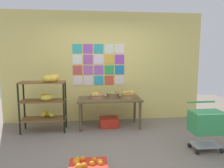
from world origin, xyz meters
TOP-DOWN VIEW (x-y plane):
  - ground at (0.00, 0.00)m, footprint 9.67×9.67m
  - back_wall_with_art at (-0.00, 1.86)m, footprint 4.92×0.07m
  - banana_shelf_unit at (-1.30, 1.21)m, footprint 0.94×0.48m
  - display_table at (0.08, 1.33)m, footprint 1.43×0.65m
  - fruit_basket_left at (0.17, 1.43)m, footprint 0.30×0.30m
  - fruit_basket_back_left at (0.51, 1.26)m, footprint 0.35×0.35m
  - fruit_basket_centre at (-0.21, 1.33)m, footprint 0.34×0.34m
  - produce_crate_under_table at (0.07, 1.33)m, footprint 0.41×0.35m
  - shopping_cart at (1.62, -0.09)m, footprint 0.54×0.42m

SIDE VIEW (x-z plane):
  - ground at x=0.00m, z-range 0.00..0.00m
  - produce_crate_under_table at x=0.07m, z-range 0.00..0.21m
  - shopping_cart at x=1.62m, z-range 0.06..0.89m
  - display_table at x=0.08m, z-range 0.25..0.91m
  - fruit_basket_left at x=0.17m, z-range 0.66..0.80m
  - fruit_basket_centre at x=-0.21m, z-range 0.66..0.81m
  - banana_shelf_unit at x=-1.30m, z-range 0.13..1.36m
  - fruit_basket_back_left at x=0.51m, z-range 0.66..0.85m
  - back_wall_with_art at x=0.00m, z-range 0.00..2.68m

